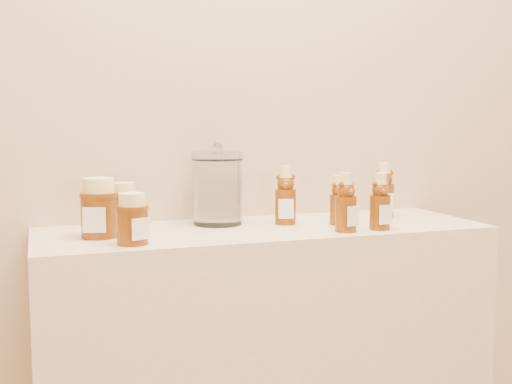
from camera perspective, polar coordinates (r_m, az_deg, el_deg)
name	(u,v)px	position (r m, az deg, el deg)	size (l,w,h in m)	color
wall_back	(242,64)	(1.90, -1.27, 11.35)	(3.50, 0.02, 2.70)	tan
bear_bottle_back_left	(286,191)	(1.77, 2.65, 0.06)	(0.06, 0.06, 0.18)	#592707
bear_bottle_back_mid	(339,197)	(1.77, 7.37, -0.42)	(0.05, 0.05, 0.15)	#592707
bear_bottle_back_right	(384,186)	(1.93, 11.31, 0.51)	(0.06, 0.06, 0.18)	#592707
bear_bottle_front_left	(346,198)	(1.66, 8.01, -0.57)	(0.06, 0.06, 0.17)	#592707
bear_bottle_front_right	(380,198)	(1.71, 10.98, -0.49)	(0.06, 0.06, 0.17)	#592707
honey_jar_left	(99,208)	(1.61, -13.77, -1.37)	(0.09, 0.09, 0.15)	#592707
honey_jar_back	(124,205)	(1.75, -11.64, -1.15)	(0.08, 0.08, 0.12)	#592707
honey_jar_front	(132,219)	(1.51, -10.94, -2.35)	(0.08, 0.08, 0.12)	#592707
glass_canister	(218,185)	(1.76, -3.43, 0.62)	(0.14, 0.14, 0.22)	white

